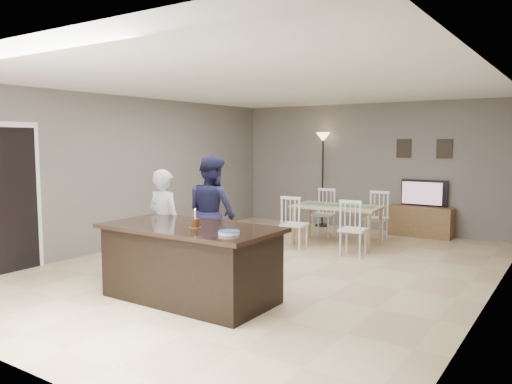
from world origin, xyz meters
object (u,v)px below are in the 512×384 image
Objects in this scene: man at (212,213)px; dining_table at (337,212)px; floor_lamp at (323,154)px; kitchen_island at (191,262)px; television at (423,193)px; woman at (164,224)px; tv_console at (421,222)px; birthday_cake at (195,223)px; plate_stack at (229,233)px.

dining_table is (0.84, 2.59, -0.24)m from man.
dining_table is at bearing -56.55° from floor_lamp.
floor_lamp reaches higher than man.
dining_table is at bearing 87.82° from kitchen_island.
man reaches higher than television.
dining_table is at bearing -93.93° from man.
floor_lamp is (-1.13, 1.72, 1.02)m from dining_table.
dining_table is (1.10, 3.32, -0.15)m from woman.
kitchen_island is at bearing 77.99° from television.
tv_console is 5.48m from woman.
dining_table is 0.89× the size of floor_lamp.
birthday_cake is at bearing 152.16° from woman.
woman is at bearing -113.18° from tv_console.
dining_table is (0.02, 3.93, -0.35)m from birthday_cake.
kitchen_island is 1.42× the size of woman.
tv_console is at bearing 77.84° from kitchen_island.
tv_console is at bearing 53.92° from dining_table.
plate_stack is 0.12× the size of floor_lamp.
plate_stack is (-0.49, -5.82, 0.06)m from television.
kitchen_island is 8.91× the size of plate_stack.
plate_stack is 0.13× the size of dining_table.
man is at bearing -108.27° from woman.
plate_stack is at bearing -94.84° from tv_console.
birthday_cake is (1.07, -0.60, 0.19)m from woman.
television is at bearing -111.44° from woman.
floor_lamp is at bearing 179.48° from tv_console.
floor_lamp is at bearing -88.12° from woman.
floor_lamp is at bearing -72.11° from man.
floor_lamp is at bearing 100.02° from kitchen_island.
birthday_cake is at bearing 167.71° from plate_stack.
television is at bearing -99.48° from man.
woman is 0.73× the size of floor_lamp.
woman is 5.11m from floor_lamp.
woman is 6.28× the size of plate_stack.
man is 2.03m from plate_stack.
man is at bearing 133.84° from plate_stack.
dining_table reaches higher than tv_console.
television is 4.75m from man.
floor_lamp is at bearing 106.42° from plate_stack.
man is (-1.89, -4.36, -0.02)m from television.
woman reaches higher than tv_console.
kitchen_island is 1.03× the size of floor_lamp.
woman is (-0.95, 0.55, 0.30)m from kitchen_island.
birthday_cake is at bearing -78.85° from floor_lamp.
tv_console is (1.20, 5.57, -0.15)m from kitchen_island.
television is at bearing 79.30° from birthday_cake.
woman is at bearing 149.93° from kitchen_island.
floor_lamp is at bearing 1.31° from television.
plate_stack is (0.71, -0.18, 0.46)m from kitchen_island.
birthday_cake is (0.81, -1.33, 0.11)m from man.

